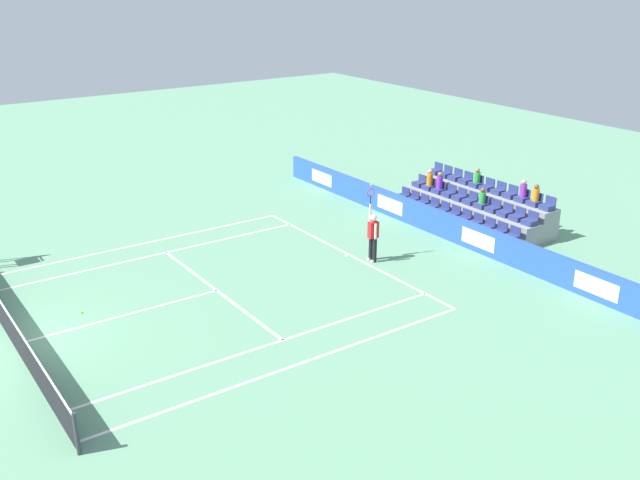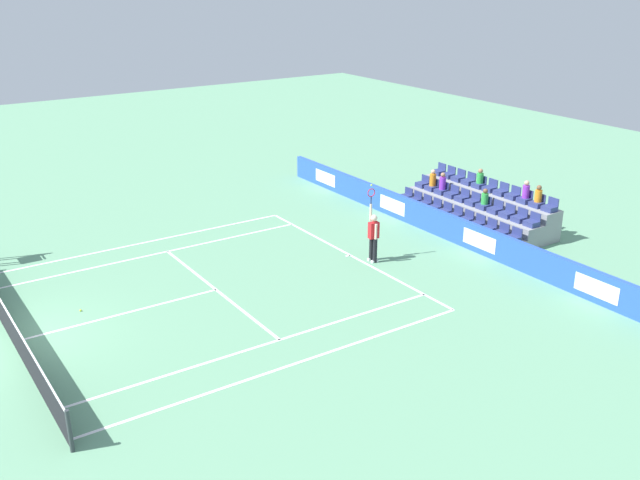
% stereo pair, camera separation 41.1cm
% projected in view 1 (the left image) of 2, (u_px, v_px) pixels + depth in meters
% --- Properties ---
extents(ground_plane, '(80.00, 80.00, 0.00)m').
position_uv_depth(ground_plane, '(14.00, 345.00, 20.34)').
color(ground_plane, '#669E77').
extents(line_baseline, '(10.97, 0.10, 0.01)m').
position_uv_depth(line_baseline, '(349.00, 255.00, 26.68)').
color(line_baseline, white).
rests_on(line_baseline, ground).
extents(line_service, '(8.23, 0.10, 0.01)m').
position_uv_depth(line_service, '(217.00, 290.00, 23.75)').
color(line_service, white).
rests_on(line_service, ground).
extents(line_centre_service, '(0.10, 6.40, 0.01)m').
position_uv_depth(line_centre_service, '(123.00, 315.00, 22.04)').
color(line_centre_service, white).
rests_on(line_centre_service, ground).
extents(line_singles_sideline_left, '(0.10, 11.89, 0.01)m').
position_uv_depth(line_singles_sideline_left, '(155.00, 255.00, 26.66)').
color(line_singles_sideline_left, white).
rests_on(line_singles_sideline_left, ground).
extents(line_singles_sideline_right, '(0.10, 11.89, 0.01)m').
position_uv_depth(line_singles_sideline_right, '(269.00, 345.00, 20.35)').
color(line_singles_sideline_right, white).
rests_on(line_singles_sideline_right, ground).
extents(line_doubles_sideline_left, '(0.10, 11.89, 0.01)m').
position_uv_depth(line_doubles_sideline_left, '(141.00, 244.00, 27.72)').
color(line_doubles_sideline_left, white).
rests_on(line_doubles_sideline_left, ground).
extents(line_doubles_sideline_right, '(0.10, 11.89, 0.01)m').
position_uv_depth(line_doubles_sideline_right, '(295.00, 365.00, 19.30)').
color(line_doubles_sideline_right, white).
rests_on(line_doubles_sideline_right, ground).
extents(line_centre_mark, '(0.10, 0.20, 0.01)m').
position_uv_depth(line_centre_mark, '(347.00, 255.00, 26.62)').
color(line_centre_mark, white).
rests_on(line_centre_mark, ground).
extents(sponsor_barrier, '(20.31, 0.22, 1.04)m').
position_uv_depth(sponsor_barrier, '(433.00, 221.00, 28.71)').
color(sponsor_barrier, blue).
rests_on(sponsor_barrier, ground).
extents(tennis_net, '(11.97, 0.10, 1.07)m').
position_uv_depth(tennis_net, '(11.00, 329.00, 20.16)').
color(tennis_net, '#33383D').
rests_on(tennis_net, ground).
extents(tennis_player, '(0.52, 0.38, 2.85)m').
position_uv_depth(tennis_player, '(373.00, 235.00, 25.80)').
color(tennis_player, black).
rests_on(tennis_player, ground).
extents(stadium_stand, '(6.82, 2.85, 2.17)m').
position_uv_depth(stadium_stand, '(474.00, 209.00, 29.94)').
color(stadium_stand, gray).
rests_on(stadium_stand, ground).
extents(loose_tennis_ball, '(0.07, 0.07, 0.07)m').
position_uv_depth(loose_tennis_ball, '(81.00, 312.00, 22.19)').
color(loose_tennis_ball, '#D1E533').
rests_on(loose_tennis_ball, ground).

